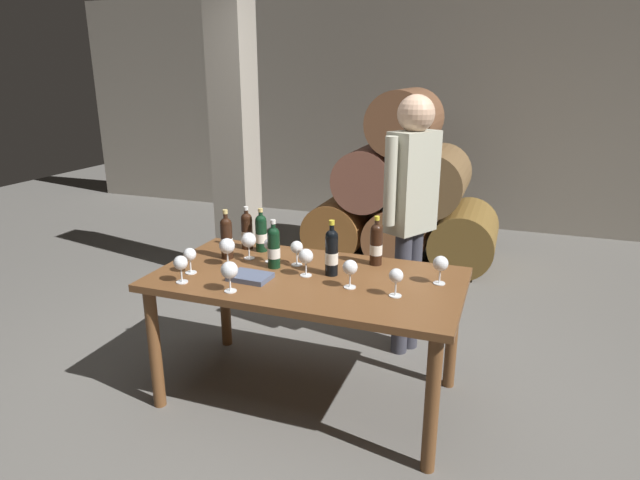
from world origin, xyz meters
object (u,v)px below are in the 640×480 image
(wine_bottle_4, at_px, (247,230))
(wine_glass_8, at_px, (181,264))
(wine_bottle_1, at_px, (376,244))
(wine_glass_5, at_px, (306,257))
(dining_table, at_px, (308,291))
(wine_bottle_3, at_px, (332,252))
(wine_bottle_2, at_px, (227,237))
(wine_glass_10, at_px, (396,277))
(wine_glass_0, at_px, (350,268))
(tasting_notebook, at_px, (250,277))
(wine_bottle_5, at_px, (261,233))
(wine_glass_2, at_px, (249,240))
(wine_glass_6, at_px, (270,245))
(wine_glass_4, at_px, (441,264))
(wine_glass_7, at_px, (297,248))
(wine_glass_1, at_px, (229,271))
(sommelier_presenting, at_px, (411,203))
(wine_glass_3, at_px, (190,255))
(wine_bottle_0, at_px, (274,247))
(wine_glass_9, at_px, (227,247))

(wine_bottle_4, xyz_separation_m, wine_glass_8, (-0.06, -0.64, -0.01))
(wine_bottle_1, bearing_deg, wine_glass_5, -135.04)
(wine_glass_5, bearing_deg, dining_table, 21.78)
(wine_bottle_3, distance_m, wine_glass_5, 0.15)
(wine_bottle_2, height_order, wine_glass_10, wine_bottle_2)
(dining_table, xyz_separation_m, wine_glass_0, (0.27, -0.08, 0.20))
(wine_bottle_2, distance_m, tasting_notebook, 0.41)
(wine_bottle_5, height_order, wine_glass_5, wine_bottle_5)
(wine_bottle_1, relative_size, wine_glass_2, 1.79)
(dining_table, xyz_separation_m, wine_glass_6, (-0.29, 0.14, 0.20))
(dining_table, xyz_separation_m, wine_glass_2, (-0.44, 0.15, 0.21))
(wine_glass_4, xyz_separation_m, wine_glass_7, (-0.83, 0.00, -0.01))
(wine_glass_6, bearing_deg, wine_glass_1, -90.37)
(dining_table, xyz_separation_m, wine_glass_1, (-0.29, -0.34, 0.21))
(wine_glass_7, bearing_deg, sommelier_presenting, 48.25)
(wine_glass_3, bearing_deg, wine_bottle_2, 77.12)
(wine_glass_0, distance_m, wine_glass_1, 0.62)
(wine_bottle_0, height_order, wine_glass_10, wine_bottle_0)
(dining_table, xyz_separation_m, wine_glass_4, (0.70, 0.14, 0.20))
(wine_glass_1, xyz_separation_m, wine_glass_4, (1.00, 0.48, -0.00))
(wine_bottle_0, distance_m, wine_bottle_4, 0.40)
(dining_table, height_order, wine_glass_1, wine_glass_1)
(wine_glass_5, height_order, tasting_notebook, wine_glass_5)
(wine_bottle_3, distance_m, wine_glass_8, 0.82)
(wine_glass_9, height_order, tasting_notebook, wine_glass_9)
(sommelier_presenting, bearing_deg, wine_bottle_4, -156.03)
(wine_bottle_5, distance_m, tasting_notebook, 0.50)
(wine_glass_9, bearing_deg, dining_table, 0.06)
(dining_table, height_order, wine_glass_5, wine_glass_5)
(wine_glass_1, relative_size, wine_glass_5, 1.04)
(wine_glass_4, height_order, wine_glass_8, wine_glass_4)
(wine_glass_8, xyz_separation_m, sommelier_presenting, (1.02, 1.07, 0.18))
(wine_glass_4, bearing_deg, wine_glass_2, 179.38)
(wine_bottle_0, relative_size, wine_bottle_2, 0.94)
(wine_bottle_2, height_order, wine_glass_4, wine_bottle_2)
(tasting_notebook, bearing_deg, wine_glass_1, -93.08)
(wine_glass_1, bearing_deg, wine_glass_7, 70.29)
(wine_glass_6, height_order, wine_glass_8, wine_glass_8)
(wine_bottle_5, distance_m, wine_glass_10, 1.04)
(wine_glass_4, relative_size, wine_glass_5, 1.00)
(wine_glass_8, relative_size, wine_glass_9, 0.92)
(wine_bottle_4, bearing_deg, wine_glass_2, -59.69)
(wine_glass_3, bearing_deg, wine_bottle_3, 18.19)
(wine_bottle_1, xyz_separation_m, wine_bottle_3, (-0.19, -0.25, 0.01))
(wine_bottle_3, xyz_separation_m, wine_bottle_4, (-0.66, 0.26, -0.02))
(wine_glass_8, relative_size, tasting_notebook, 0.69)
(dining_table, bearing_deg, wine_glass_9, -179.94)
(wine_bottle_5, distance_m, sommelier_presenting, 0.98)
(dining_table, height_order, wine_glass_2, wine_glass_2)
(wine_bottle_5, height_order, wine_glass_6, wine_bottle_5)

